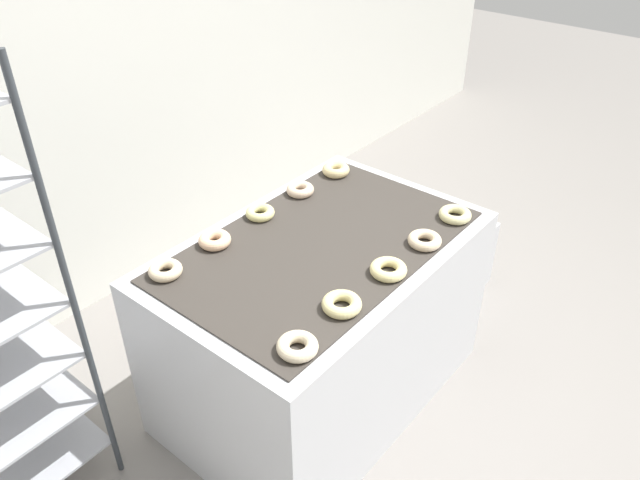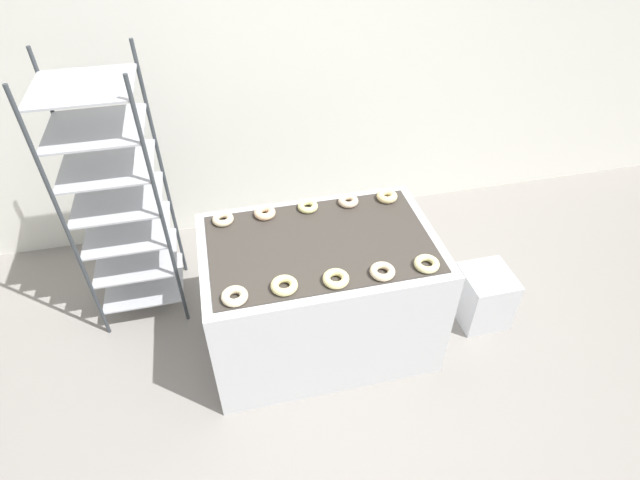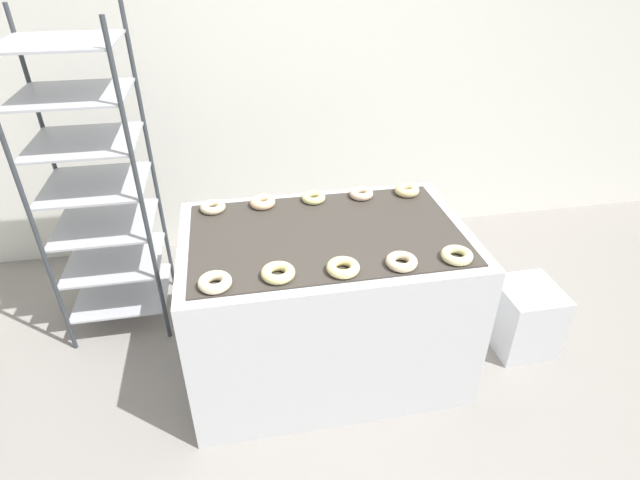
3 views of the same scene
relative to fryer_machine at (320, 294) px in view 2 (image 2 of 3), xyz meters
name	(u,v)px [view 2 (image 2 of 3)]	position (x,y,z in m)	size (l,w,h in m)	color
ground_plane	(347,429)	(0.00, -0.70, -0.42)	(14.00, 14.00, 0.00)	gray
wall_back	(275,58)	(0.00, 1.42, 0.98)	(8.00, 0.05, 2.80)	silver
fryer_machine	(320,294)	(0.00, 0.00, 0.00)	(1.39, 0.90, 0.85)	silver
baking_rack_cart	(118,199)	(-1.14, 0.63, 0.48)	(0.56, 0.54, 1.78)	#33383D
glaze_bin	(483,296)	(1.14, -0.08, -0.22)	(0.32, 0.34, 0.40)	silver
donut_near_leftmost	(235,296)	(-0.52, -0.33, 0.44)	(0.14, 0.14, 0.04)	beige
donut_near_left	(284,285)	(-0.26, -0.31, 0.44)	(0.14, 0.14, 0.04)	beige
donut_near_center	(336,279)	(0.01, -0.33, 0.44)	(0.14, 0.14, 0.04)	beige
donut_near_right	(382,271)	(0.27, -0.33, 0.44)	(0.14, 0.14, 0.04)	beige
donut_near_rightmost	(427,264)	(0.52, -0.33, 0.44)	(0.14, 0.14, 0.04)	beige
donut_far_leftmost	(223,219)	(-0.53, 0.32, 0.44)	(0.13, 0.13, 0.04)	beige
donut_far_left	(265,213)	(-0.27, 0.33, 0.45)	(0.13, 0.13, 0.05)	beige
donut_far_center	(308,206)	(0.00, 0.34, 0.44)	(0.13, 0.13, 0.04)	beige
donut_far_right	(348,201)	(0.26, 0.33, 0.44)	(0.13, 0.13, 0.04)	beige
donut_far_rightmost	(387,196)	(0.51, 0.32, 0.45)	(0.13, 0.13, 0.05)	beige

